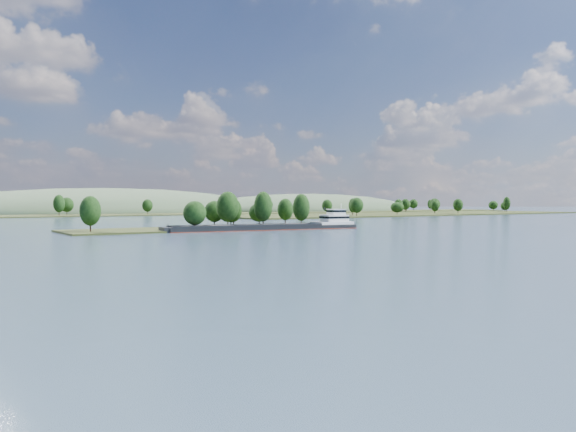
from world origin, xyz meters
TOP-DOWN VIEW (x-y plane):
  - ground at (0.00, 120.00)m, footprint 1800.00×1800.00m
  - tree_island at (6.54, 178.81)m, footprint 100.00×30.47m
  - right_bank at (230.78, 299.43)m, footprint 320.00×90.00m
  - back_shoreline at (7.76, 399.84)m, footprint 900.00×60.00m
  - hill_east at (260.00, 470.00)m, footprint 260.00×140.00m
  - hill_west at (60.00, 500.00)m, footprint 320.00×160.00m
  - cargo_barge at (21.60, 163.91)m, footprint 74.94×18.09m

SIDE VIEW (x-z plane):
  - ground at x=0.00m, z-range 0.00..0.00m
  - hill_east at x=260.00m, z-range -18.00..18.00m
  - hill_west at x=60.00m, z-range -22.00..22.00m
  - back_shoreline at x=7.76m, z-range -6.92..8.38m
  - right_bank at x=230.78m, z-range -6.38..8.29m
  - cargo_barge at x=21.60m, z-range -3.76..6.30m
  - tree_island at x=6.54m, z-range -3.20..11.45m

